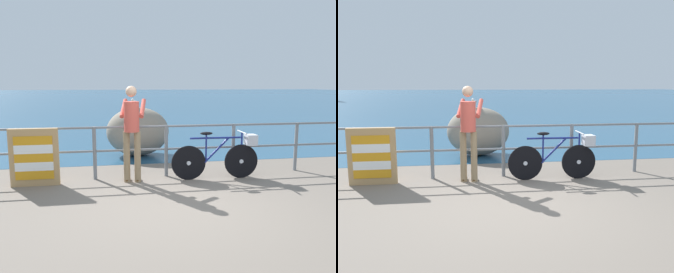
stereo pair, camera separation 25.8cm
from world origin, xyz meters
TOP-DOWN VIEW (x-y plane):
  - ground_plane at (0.00, 20.00)m, footprint 120.00×120.00m
  - sea_surface at (0.00, 47.75)m, footprint 120.00×90.00m
  - promenade_railing at (0.00, 1.67)m, footprint 8.36×0.07m
  - bicycle at (1.04, 1.31)m, footprint 1.70×0.48m
  - person_at_railing at (-0.68, 1.39)m, footprint 0.53×0.67m
  - folded_deckchair_stack at (-2.42, 1.41)m, footprint 0.84×0.10m
  - breakwater_boulder_main at (-0.39, 3.77)m, footprint 1.58×1.28m
  - breakwater_boulder_left at (-2.80, 2.64)m, footprint 0.72×0.74m
  - seagull at (-0.48, 3.70)m, footprint 0.19×0.34m

SIDE VIEW (x-z plane):
  - ground_plane at x=0.00m, z-range -0.10..0.00m
  - sea_surface at x=0.00m, z-range 0.00..0.01m
  - breakwater_boulder_left at x=-2.80m, z-range 0.00..0.60m
  - bicycle at x=1.04m, z-range 0.00..0.92m
  - folded_deckchair_stack at x=-2.42m, z-range 0.00..1.04m
  - breakwater_boulder_main at x=-0.39m, z-range 0.00..1.22m
  - promenade_railing at x=0.00m, z-range 0.13..1.15m
  - person_at_railing at x=-0.68m, z-range 0.10..1.88m
  - seagull at x=-0.48m, z-range 1.25..1.48m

